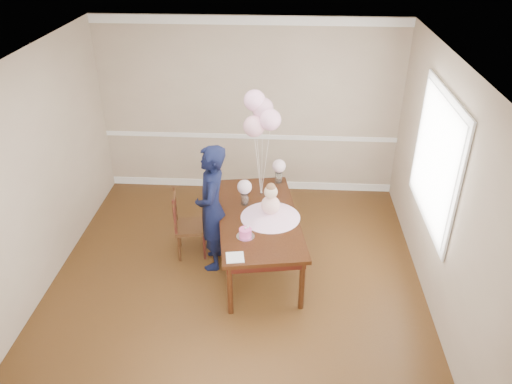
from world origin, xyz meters
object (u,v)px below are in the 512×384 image
dining_chair_seat (191,227)px  woman (212,208)px  dining_table_top (258,217)px  birthday_cake (245,233)px

dining_chair_seat → woman: 0.56m
dining_table_top → woman: size_ratio=1.16×
dining_table_top → woman: 0.58m
woman → birthday_cake: bearing=42.6°
woman → dining_table_top: bearing=89.8°
dining_chair_seat → birthday_cake: bearing=-49.5°
birthday_cake → dining_chair_seat: bearing=141.0°
birthday_cake → woman: 0.61m
birthday_cake → dining_chair_seat: birthday_cake is taller
dining_chair_seat → woman: size_ratio=0.24×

